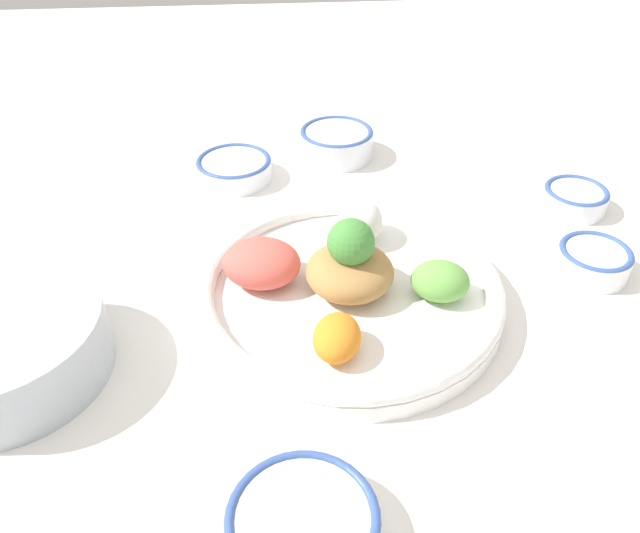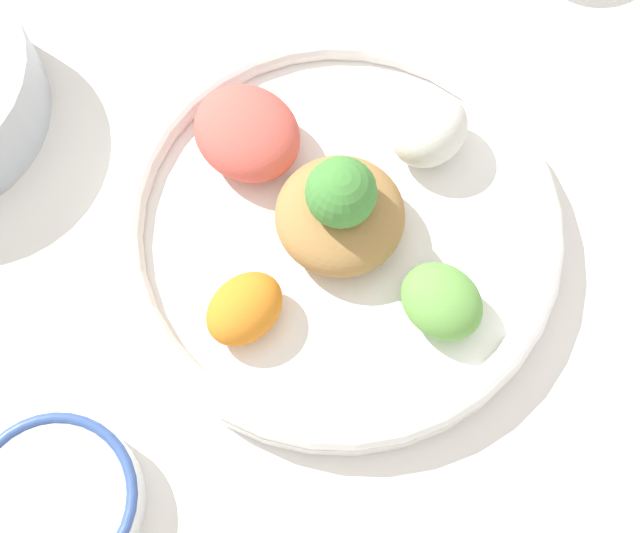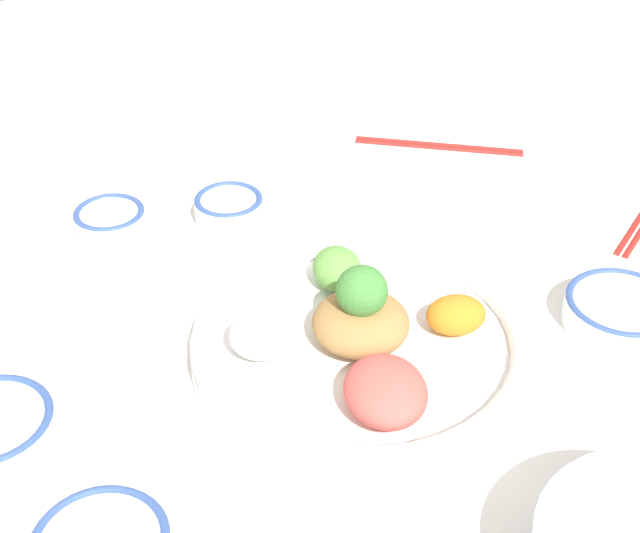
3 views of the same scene
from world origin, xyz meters
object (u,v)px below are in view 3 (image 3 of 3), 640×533
salad_platter (360,340)px  chopsticks_pair_near (439,145)px  rice_bowl_blue (621,310)px  rice_bowl_plain (229,208)px  sauce_bowl_red (110,220)px

salad_platter → chopsticks_pair_near: bearing=139.0°
rice_bowl_blue → chopsticks_pair_near: size_ratio=0.58×
salad_platter → chopsticks_pair_near: salad_platter is taller
rice_bowl_plain → rice_bowl_blue: bearing=39.8°
salad_platter → rice_bowl_blue: bearing=76.4°
rice_bowl_blue → rice_bowl_plain: 0.45m
rice_bowl_blue → rice_bowl_plain: bearing=-140.2°
salad_platter → rice_bowl_plain: salad_platter is taller
sauce_bowl_red → chopsticks_pair_near: bearing=92.5°
rice_bowl_blue → chopsticks_pair_near: rice_bowl_blue is taller
rice_bowl_plain → chopsticks_pair_near: rice_bowl_plain is taller
salad_platter → sauce_bowl_red: (-0.32, -0.16, -0.01)m
rice_bowl_blue → chopsticks_pair_near: (-0.40, 0.03, -0.01)m
rice_bowl_blue → chopsticks_pair_near: 0.40m
rice_bowl_blue → rice_bowl_plain: (-0.35, -0.29, 0.00)m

